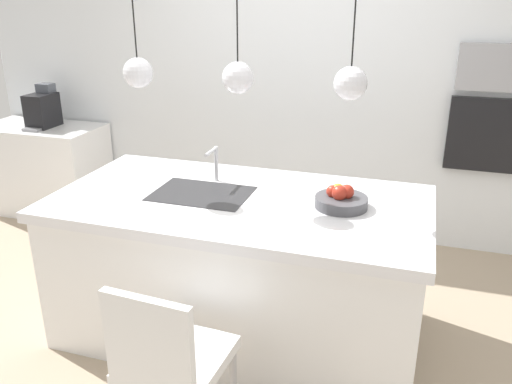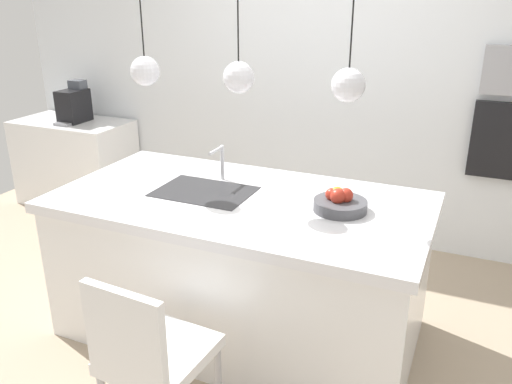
{
  "view_description": "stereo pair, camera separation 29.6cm",
  "coord_description": "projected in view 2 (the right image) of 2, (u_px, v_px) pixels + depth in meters",
  "views": [
    {
      "loc": [
        0.94,
        -2.63,
        2.0
      ],
      "look_at": [
        0.1,
        0.0,
        0.94
      ],
      "focal_mm": 36.94,
      "sensor_mm": 36.0,
      "label": 1
    },
    {
      "loc": [
        1.21,
        -2.53,
        2.0
      ],
      "look_at": [
        0.1,
        0.0,
        0.94
      ],
      "focal_mm": 36.94,
      "sensor_mm": 36.0,
      "label": 2
    }
  ],
  "objects": [
    {
      "name": "kitchen_island",
      "position": [
        241.0,
        266.0,
        3.17
      ],
      "size": [
        2.14,
        1.12,
        0.89
      ],
      "color": "white",
      "rests_on": "ground"
    },
    {
      "name": "sink_basin",
      "position": [
        204.0,
        192.0,
        3.1
      ],
      "size": [
        0.56,
        0.4,
        0.02
      ],
      "primitive_type": "cube",
      "color": "#2D2D30",
      "rests_on": "kitchen_island"
    },
    {
      "name": "floor",
      "position": [
        242.0,
        328.0,
        3.33
      ],
      "size": [
        6.6,
        6.6,
        0.0
      ],
      "primitive_type": "plane",
      "color": "tan",
      "rests_on": "ground"
    },
    {
      "name": "coffee_machine",
      "position": [
        74.0,
        105.0,
        4.95
      ],
      "size": [
        0.2,
        0.35,
        0.38
      ],
      "color": "black",
      "rests_on": "side_counter"
    },
    {
      "name": "side_counter",
      "position": [
        76.0,
        162.0,
        5.18
      ],
      "size": [
        1.1,
        0.6,
        0.83
      ],
      "primitive_type": "cube",
      "color": "white",
      "rests_on": "ground"
    },
    {
      "name": "faucet",
      "position": [
        220.0,
        159.0,
        3.23
      ],
      "size": [
        0.02,
        0.17,
        0.22
      ],
      "color": "silver",
      "rests_on": "kitchen_island"
    },
    {
      "name": "pendant_light_center",
      "position": [
        239.0,
        77.0,
        2.77
      ],
      "size": [
        0.17,
        0.17,
        0.77
      ],
      "color": "silver"
    },
    {
      "name": "pendant_light_right",
      "position": [
        348.0,
        85.0,
        2.55
      ],
      "size": [
        0.17,
        0.17,
        0.77
      ],
      "color": "silver"
    },
    {
      "name": "back_wall",
      "position": [
        326.0,
        82.0,
        4.28
      ],
      "size": [
        6.0,
        0.1,
        2.6
      ],
      "primitive_type": "cube",
      "color": "white",
      "rests_on": "ground"
    },
    {
      "name": "pendant_light_left",
      "position": [
        145.0,
        70.0,
        2.99
      ],
      "size": [
        0.17,
        0.17,
        0.77
      ],
      "color": "silver"
    },
    {
      "name": "oven",
      "position": [
        512.0,
        142.0,
        3.8
      ],
      "size": [
        0.56,
        0.08,
        0.56
      ],
      "primitive_type": "cube",
      "color": "black",
      "rests_on": "back_wall"
    },
    {
      "name": "fruit_bowl",
      "position": [
        340.0,
        203.0,
        2.82
      ],
      "size": [
        0.29,
        0.29,
        0.13
      ],
      "color": "#4C4C51",
      "rests_on": "kitchen_island"
    },
    {
      "name": "chair_near",
      "position": [
        150.0,
        353.0,
        2.33
      ],
      "size": [
        0.45,
        0.49,
        0.89
      ],
      "color": "white",
      "rests_on": "ground"
    }
  ]
}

